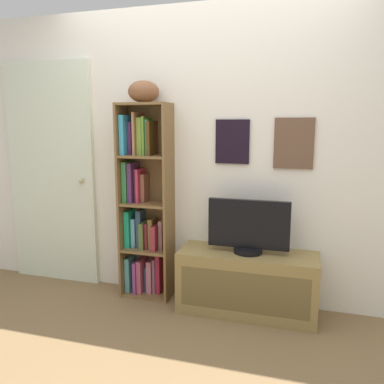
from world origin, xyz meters
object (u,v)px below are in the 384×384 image
object	(u,v)px
bookshelf	(144,208)
door	(52,175)
football	(144,92)
television	(248,228)
tv_stand	(247,283)

from	to	relation	value
bookshelf	door	world-z (taller)	door
football	television	world-z (taller)	football
football	television	xyz separation A→B (m)	(0.87, -0.07, -1.03)
football	tv_stand	bearing A→B (deg)	-4.81
football	tv_stand	xyz separation A→B (m)	(0.87, -0.07, -1.48)
bookshelf	television	world-z (taller)	bookshelf
tv_stand	door	world-z (taller)	door
tv_stand	door	size ratio (longest dim) A/B	0.53
television	door	xyz separation A→B (m)	(-1.85, 0.17, 0.32)
football	tv_stand	world-z (taller)	football
bookshelf	tv_stand	bearing A→B (deg)	-6.50
bookshelf	television	distance (m)	0.91
tv_stand	bookshelf	bearing A→B (deg)	173.50
football	television	size ratio (longest dim) A/B	0.40
television	football	bearing A→B (deg)	175.27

